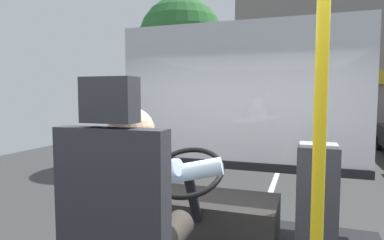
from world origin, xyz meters
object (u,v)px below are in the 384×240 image
(steering_console, at_px, (207,219))
(handrail_pole, at_px, (320,139))
(bus_driver, at_px, (138,206))
(fare_box, at_px, (317,208))

(steering_console, xyz_separation_m, handrail_pole, (0.78, -1.28, 0.85))
(steering_console, height_order, handrail_pole, handrail_pole)
(bus_driver, bearing_deg, steering_console, 90.00)
(bus_driver, relative_size, handrail_pole, 0.34)
(steering_console, xyz_separation_m, fare_box, (0.82, -0.11, 0.22))
(steering_console, bearing_deg, bus_driver, -90.00)
(fare_box, bearing_deg, handrail_pole, -91.97)
(bus_driver, relative_size, steering_console, 0.67)
(bus_driver, distance_m, fare_box, 1.34)
(steering_console, bearing_deg, handrail_pole, -58.75)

